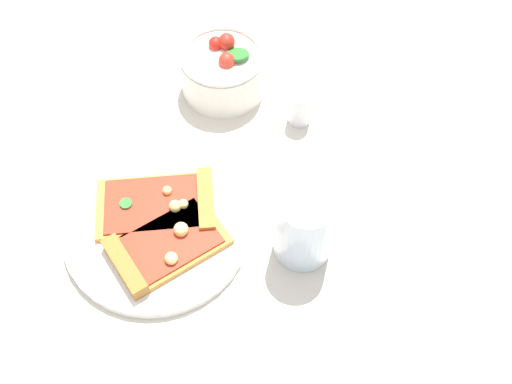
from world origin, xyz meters
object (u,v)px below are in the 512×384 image
at_px(plate, 157,229).
at_px(pizza_slice_near, 160,248).
at_px(pizza_slice_far, 165,204).
at_px(pepper_shaker, 301,104).
at_px(salad_bowl, 223,70).
at_px(soda_glass, 304,227).

xyz_separation_m(plate, pizza_slice_near, (-0.01, -0.03, 0.01)).
bearing_deg(pizza_slice_far, pepper_shaker, 8.84).
bearing_deg(pizza_slice_near, salad_bowl, 43.83).
relative_size(soda_glass, pepper_shaker, 1.62).
relative_size(salad_bowl, soda_glass, 1.12).
bearing_deg(pepper_shaker, pizza_slice_far, -171.16).
bearing_deg(pizza_slice_far, soda_glass, -48.67).
xyz_separation_m(plate, soda_glass, (0.14, -0.11, 0.04)).
distance_m(plate, pepper_shaker, 0.26).
distance_m(salad_bowl, pepper_shaker, 0.12).
bearing_deg(pepper_shaker, salad_bowl, 118.36).
relative_size(plate, pizza_slice_far, 1.35).
height_order(salad_bowl, pepper_shaker, salad_bowl).
height_order(pizza_slice_far, salad_bowl, salad_bowl).
bearing_deg(plate, salad_bowl, 40.09).
distance_m(plate, pizza_slice_near, 0.04).
distance_m(pizza_slice_near, soda_glass, 0.18).
xyz_separation_m(salad_bowl, soda_glass, (-0.05, -0.28, 0.01)).
bearing_deg(salad_bowl, pizza_slice_far, -139.89).
height_order(plate, soda_glass, soda_glass).
bearing_deg(plate, soda_glass, -39.05).
distance_m(pizza_slice_far, pepper_shaker, 0.23).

